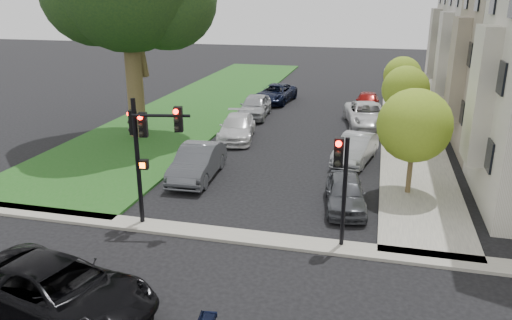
% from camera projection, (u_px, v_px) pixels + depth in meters
% --- Properties ---
extents(ground, '(140.00, 140.00, 0.00)m').
position_uv_depth(ground, '(219.00, 265.00, 16.29)').
color(ground, black).
rests_on(ground, ground).
extents(grass_strip, '(8.00, 44.00, 0.12)m').
position_uv_depth(grass_strip, '(205.00, 102.00, 40.41)').
color(grass_strip, '#2E5A24').
rests_on(grass_strip, ground).
extents(sidewalk_right, '(3.50, 44.00, 0.12)m').
position_uv_depth(sidewalk_right, '(407.00, 112.00, 36.80)').
color(sidewalk_right, gray).
rests_on(sidewalk_right, ground).
extents(sidewalk_cross, '(60.00, 1.00, 0.12)m').
position_uv_depth(sidewalk_cross, '(236.00, 236.00, 18.11)').
color(sidewalk_cross, gray).
rests_on(sidewalk_cross, ground).
extents(house_c, '(7.70, 7.55, 15.97)m').
position_uv_depth(house_c, '(509.00, 17.00, 32.38)').
color(house_c, beige).
rests_on(house_c, ground).
extents(house_d, '(7.70, 7.55, 15.97)m').
position_uv_depth(house_d, '(487.00, 13.00, 39.28)').
color(house_d, gray).
rests_on(house_d, ground).
extents(small_tree_a, '(3.14, 3.14, 4.71)m').
position_uv_depth(small_tree_a, '(414.00, 126.00, 21.01)').
color(small_tree_a, brown).
rests_on(small_tree_a, ground).
extents(small_tree_b, '(2.87, 2.87, 4.30)m').
position_uv_depth(small_tree_b, '(406.00, 89.00, 30.33)').
color(small_tree_b, brown).
rests_on(small_tree_b, ground).
extents(small_tree_c, '(2.73, 2.73, 4.09)m').
position_uv_depth(small_tree_c, '(402.00, 75.00, 36.39)').
color(small_tree_c, brown).
rests_on(small_tree_c, ground).
extents(traffic_signal_main, '(2.40, 0.67, 4.91)m').
position_uv_depth(traffic_signal_main, '(146.00, 140.00, 18.05)').
color(traffic_signal_main, black).
rests_on(traffic_signal_main, ground).
extents(traffic_signal_secondary, '(0.50, 0.41, 3.99)m').
position_uv_depth(traffic_signal_secondary, '(341.00, 172.00, 16.59)').
color(traffic_signal_secondary, black).
rests_on(traffic_signal_secondary, ground).
extents(car_cross_near, '(6.14, 3.76, 1.59)m').
position_uv_depth(car_cross_near, '(58.00, 291.00, 13.50)').
color(car_cross_near, black).
rests_on(car_cross_near, ground).
extents(car_parked_0, '(2.11, 4.14, 1.35)m').
position_uv_depth(car_parked_0, '(346.00, 193.00, 20.43)').
color(car_parked_0, '#3F4247').
rests_on(car_parked_0, ground).
extents(car_parked_1, '(2.34, 4.58, 1.44)m').
position_uv_depth(car_parked_1, '(356.00, 148.00, 26.07)').
color(car_parked_1, '#999BA0').
rests_on(car_parked_1, ground).
extents(car_parked_2, '(3.53, 5.89, 1.53)m').
position_uv_depth(car_parked_2, '(367.00, 115.00, 33.06)').
color(car_parked_2, silver).
rests_on(car_parked_2, ground).
extents(car_parked_3, '(1.70, 4.17, 1.42)m').
position_uv_depth(car_parked_3, '(367.00, 102.00, 37.32)').
color(car_parked_3, maroon).
rests_on(car_parked_3, ground).
extents(car_parked_5, '(1.95, 4.92, 1.59)m').
position_uv_depth(car_parked_5, '(198.00, 162.00, 23.72)').
color(car_parked_5, '#3F4247').
rests_on(car_parked_5, ground).
extents(car_parked_6, '(2.76, 5.17, 1.43)m').
position_uv_depth(car_parked_6, '(237.00, 127.00, 30.16)').
color(car_parked_6, silver).
rests_on(car_parked_6, ground).
extents(car_parked_7, '(2.17, 4.80, 1.60)m').
position_uv_depth(car_parked_7, '(255.00, 106.00, 35.44)').
color(car_parked_7, '#999BA0').
rests_on(car_parked_7, ground).
extents(car_parked_8, '(2.96, 5.42, 1.44)m').
position_uv_depth(car_parked_8, '(276.00, 94.00, 40.27)').
color(car_parked_8, black).
rests_on(car_parked_8, ground).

